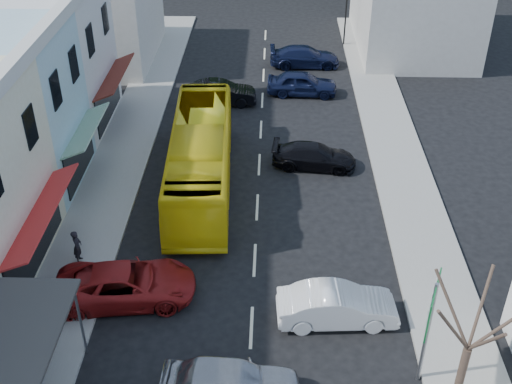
{
  "coord_description": "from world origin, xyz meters",
  "views": [
    {
      "loc": [
        0.68,
        -17.45,
        17.72
      ],
      "look_at": [
        0.0,
        6.0,
        2.2
      ],
      "focal_mm": 45.0,
      "sensor_mm": 36.0,
      "label": 1
    }
  ],
  "objects_px": {
    "pedestrian_left": "(77,245)",
    "traffic_signal": "(346,15)",
    "bus": "(201,159)",
    "street_tree": "(468,349)",
    "car_red": "(126,285)",
    "car_white": "(337,307)",
    "direction_sign": "(427,334)"
  },
  "relations": [
    {
      "from": "direction_sign",
      "to": "pedestrian_left",
      "type": "bearing_deg",
      "value": 176.87
    },
    {
      "from": "car_white",
      "to": "direction_sign",
      "type": "height_order",
      "value": "direction_sign"
    },
    {
      "from": "direction_sign",
      "to": "street_tree",
      "type": "relative_size",
      "value": 0.63
    },
    {
      "from": "pedestrian_left",
      "to": "traffic_signal",
      "type": "bearing_deg",
      "value": -33.49
    },
    {
      "from": "car_red",
      "to": "pedestrian_left",
      "type": "relative_size",
      "value": 2.71
    },
    {
      "from": "bus",
      "to": "pedestrian_left",
      "type": "xyz_separation_m",
      "value": [
        -4.61,
        -6.29,
        -0.55
      ]
    },
    {
      "from": "bus",
      "to": "traffic_signal",
      "type": "height_order",
      "value": "traffic_signal"
    },
    {
      "from": "direction_sign",
      "to": "traffic_signal",
      "type": "height_order",
      "value": "traffic_signal"
    },
    {
      "from": "car_white",
      "to": "car_red",
      "type": "bearing_deg",
      "value": 79.5
    },
    {
      "from": "pedestrian_left",
      "to": "car_red",
      "type": "bearing_deg",
      "value": -136.88
    },
    {
      "from": "bus",
      "to": "car_white",
      "type": "relative_size",
      "value": 2.64
    },
    {
      "from": "bus",
      "to": "traffic_signal",
      "type": "bearing_deg",
      "value": 63.31
    },
    {
      "from": "pedestrian_left",
      "to": "street_tree",
      "type": "distance_m",
      "value": 16.15
    },
    {
      "from": "bus",
      "to": "traffic_signal",
      "type": "xyz_separation_m",
      "value": [
        8.87,
        20.0,
        0.83
      ]
    },
    {
      "from": "car_red",
      "to": "street_tree",
      "type": "relative_size",
      "value": 0.66
    },
    {
      "from": "traffic_signal",
      "to": "pedestrian_left",
      "type": "bearing_deg",
      "value": 72.0
    },
    {
      "from": "bus",
      "to": "direction_sign",
      "type": "xyz_separation_m",
      "value": [
        8.72,
        -12.16,
        0.65
      ]
    },
    {
      "from": "street_tree",
      "to": "traffic_signal",
      "type": "height_order",
      "value": "street_tree"
    },
    {
      "from": "car_red",
      "to": "street_tree",
      "type": "distance_m",
      "value": 13.1
    },
    {
      "from": "street_tree",
      "to": "car_red",
      "type": "bearing_deg",
      "value": 154.16
    },
    {
      "from": "traffic_signal",
      "to": "car_red",
      "type": "bearing_deg",
      "value": 77.95
    },
    {
      "from": "car_white",
      "to": "traffic_signal",
      "type": "distance_m",
      "value": 29.55
    },
    {
      "from": "bus",
      "to": "car_white",
      "type": "xyz_separation_m",
      "value": [
        6.09,
        -9.38,
        -0.85
      ]
    },
    {
      "from": "street_tree",
      "to": "traffic_signal",
      "type": "bearing_deg",
      "value": 90.86
    },
    {
      "from": "pedestrian_left",
      "to": "traffic_signal",
      "type": "distance_m",
      "value": 29.57
    },
    {
      "from": "car_white",
      "to": "car_red",
      "type": "relative_size",
      "value": 0.96
    },
    {
      "from": "car_white",
      "to": "traffic_signal",
      "type": "height_order",
      "value": "traffic_signal"
    },
    {
      "from": "bus",
      "to": "street_tree",
      "type": "relative_size",
      "value": 1.66
    },
    {
      "from": "pedestrian_left",
      "to": "traffic_signal",
      "type": "relative_size",
      "value": 0.36
    },
    {
      "from": "bus",
      "to": "street_tree",
      "type": "height_order",
      "value": "street_tree"
    },
    {
      "from": "car_red",
      "to": "car_white",
      "type": "bearing_deg",
      "value": -103.75
    },
    {
      "from": "car_red",
      "to": "direction_sign",
      "type": "bearing_deg",
      "value": -116.07
    }
  ]
}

